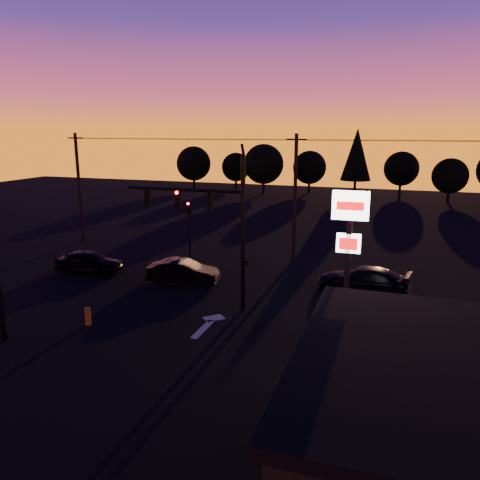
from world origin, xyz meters
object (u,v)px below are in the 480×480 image
(bollard, at_px, (88,316))
(suv_parked, at_px, (434,393))
(traffic_signal_mast, at_px, (214,216))
(pylon_sign, at_px, (349,236))
(car_right, at_px, (363,280))
(secondary_signal, at_px, (189,223))
(car_mid, at_px, (183,271))
(car_left, at_px, (89,262))

(bollard, xyz_separation_m, suv_parked, (15.42, -2.47, 0.30))
(traffic_signal_mast, xyz_separation_m, pylon_sign, (7.10, -2.49, -0.02))
(suv_parked, bearing_deg, car_right, 82.34)
(secondary_signal, height_order, car_mid, secondary_signal)
(car_left, bearing_deg, car_right, -93.82)
(car_left, bearing_deg, bollard, -153.86)
(bollard, xyz_separation_m, car_right, (12.22, 9.03, 0.33))
(traffic_signal_mast, relative_size, car_mid, 1.94)
(bollard, relative_size, suv_parked, 0.16)
(secondary_signal, distance_m, pylon_sign, 15.75)
(car_left, relative_size, car_mid, 0.99)
(car_right, bearing_deg, traffic_signal_mast, -49.12)
(bollard, relative_size, car_mid, 0.20)
(secondary_signal, bearing_deg, car_left, -138.74)
(secondary_signal, bearing_deg, traffic_signal_mast, -56.81)
(pylon_sign, bearing_deg, secondary_signal, 140.23)
(suv_parked, bearing_deg, car_mid, 121.55)
(car_mid, bearing_deg, pylon_sign, -126.48)
(pylon_sign, bearing_deg, car_right, 88.09)
(car_right, height_order, suv_parked, car_right)
(bollard, bearing_deg, pylon_sign, 8.58)
(pylon_sign, relative_size, bollard, 7.85)
(bollard, height_order, car_mid, car_mid)
(traffic_signal_mast, relative_size, car_left, 1.96)
(pylon_sign, xyz_separation_m, car_right, (0.24, 7.22, -4.15))
(traffic_signal_mast, bearing_deg, secondary_signal, 123.19)
(traffic_signal_mast, xyz_separation_m, car_left, (-10.10, 2.93, -4.19))
(car_right, bearing_deg, pylon_sign, 6.19)
(car_mid, relative_size, car_right, 0.84)
(traffic_signal_mast, bearing_deg, car_right, 32.78)
(car_mid, relative_size, suv_parked, 0.83)
(pylon_sign, xyz_separation_m, car_mid, (-10.39, 5.49, -4.18))
(car_left, height_order, car_right, car_right)
(traffic_signal_mast, xyz_separation_m, car_mid, (-3.29, 3.00, -4.21))
(traffic_signal_mast, bearing_deg, bollard, -138.62)
(secondary_signal, xyz_separation_m, car_left, (-5.20, -4.57, -2.11))
(bollard, bearing_deg, car_mid, 77.70)
(bollard, bearing_deg, suv_parked, -9.08)
(traffic_signal_mast, distance_m, pylon_sign, 7.52)
(secondary_signal, height_order, suv_parked, secondary_signal)
(suv_parked, bearing_deg, secondary_signal, 114.05)
(traffic_signal_mast, distance_m, car_left, 11.32)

